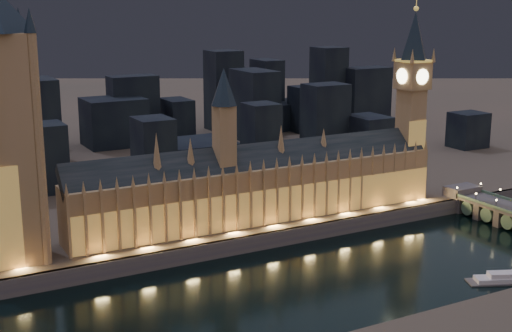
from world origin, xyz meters
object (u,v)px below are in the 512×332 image
palace_of_westminster (259,184)px  victoria_tower (4,116)px  elizabeth_tower (412,89)px  river_boat (511,279)px

palace_of_westminster → victoria_tower: 128.42m
palace_of_westminster → elizabeth_tower: (97.59, 0.18, 42.79)m
palace_of_westminster → river_boat: 127.24m
palace_of_westminster → river_boat: (63.76, -107.28, -24.81)m
elizabeth_tower → river_boat: 131.39m
elizabeth_tower → river_boat: elizabeth_tower is taller
river_boat → palace_of_westminster: bearing=120.7°
elizabeth_tower → palace_of_westminster: bearing=-179.9°
victoria_tower → river_boat: 224.26m
palace_of_westminster → elizabeth_tower: size_ratio=1.84×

